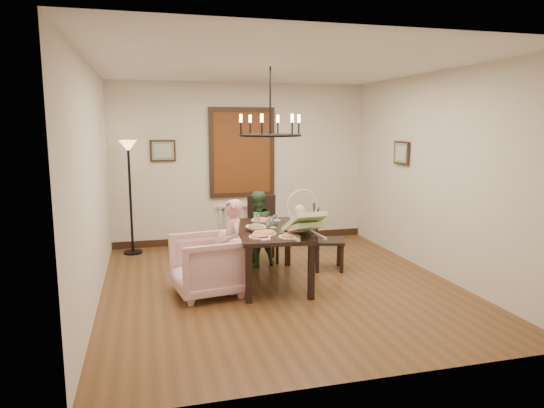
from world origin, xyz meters
name	(u,v)px	position (x,y,z in m)	size (l,w,h in m)	color
room_shell	(273,176)	(0.00, 0.37, 1.40)	(4.51, 5.00, 2.81)	brown
dining_table	(270,235)	(-0.09, 0.15, 0.65)	(1.02, 1.63, 0.73)	black
chair_far	(263,229)	(0.06, 1.16, 0.50)	(0.44, 0.44, 1.01)	black
chair_right	(329,237)	(0.87, 0.50, 0.48)	(0.42, 0.42, 0.96)	black
armchair	(207,265)	(-0.96, -0.10, 0.37)	(0.80, 0.82, 0.74)	#E7B0C2
elderly_woman	(232,254)	(-0.64, -0.09, 0.49)	(0.36, 0.23, 0.97)	#DF9D9F
seated_man	(257,235)	(-0.08, 0.97, 0.47)	(0.45, 0.35, 0.93)	#375D38
baby_bouncer	(304,220)	(0.19, -0.38, 0.93)	(0.44, 0.61, 0.40)	#BED794
salad_bowl	(256,228)	(-0.30, 0.06, 0.77)	(0.31, 0.31, 0.08)	white
pizza_platter	(264,233)	(-0.25, -0.16, 0.75)	(0.29, 0.29, 0.04)	tan
drinking_glass	(270,221)	(-0.05, 0.32, 0.79)	(0.06, 0.06, 0.12)	silver
window_blinds	(242,153)	(0.00, 2.46, 1.60)	(1.00, 0.03, 1.40)	brown
radiator	(243,222)	(0.00, 2.48, 0.35)	(0.92, 0.12, 0.62)	silver
picture_back	(163,151)	(-1.35, 2.47, 1.65)	(0.42, 0.03, 0.36)	black
picture_right	(401,153)	(2.21, 0.90, 1.65)	(0.42, 0.03, 0.36)	black
floor_lamp	(130,199)	(-1.90, 2.15, 0.90)	(0.30, 0.30, 1.80)	black
chandelier	(270,135)	(-0.09, 0.15, 1.95)	(0.80, 0.80, 0.04)	black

